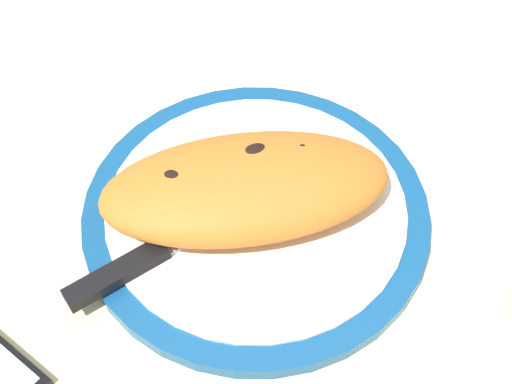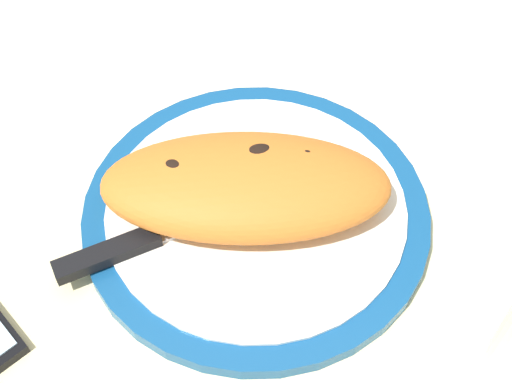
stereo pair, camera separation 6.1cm
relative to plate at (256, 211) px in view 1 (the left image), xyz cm
name	(u,v)px [view 1 (the left image)]	position (x,y,z in cm)	size (l,w,h in cm)	color
ground_plane	(256,225)	(0.00, 0.00, -2.39)	(150.00, 150.00, 3.00)	beige
plate	(256,211)	(0.00, 0.00, 0.00)	(32.87, 32.87, 1.85)	navy
calzone	(245,185)	(0.95, -0.30, 3.79)	(27.38, 14.27, 5.65)	orange
fork	(245,152)	(0.48, -6.59, 1.16)	(15.85, 3.19, 0.40)	silver
knife	(146,258)	(10.18, 5.33, 1.45)	(20.03, 12.69, 1.20)	silver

